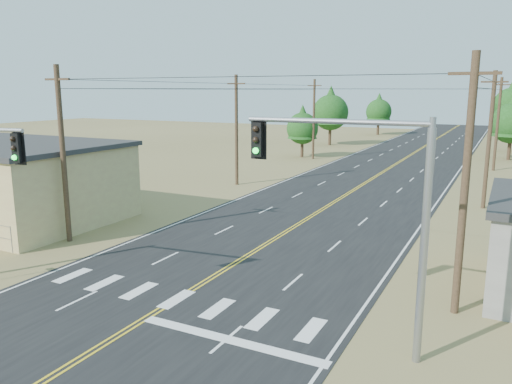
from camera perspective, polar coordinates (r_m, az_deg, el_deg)
The scene contains 13 objects.
road at distance 40.63m, azimuth 9.44°, elevation -0.83°, with size 15.00×200.00×0.02m, color black.
utility_pole_left_near at distance 30.13m, azimuth -21.20°, elevation 4.12°, with size 1.80×0.30×10.00m.
utility_pole_left_mid at distance 45.87m, azimuth -2.24°, elevation 7.17°, with size 1.80×0.30×10.00m.
utility_pole_left_far at distance 64.03m, azimuth 6.62°, elevation 8.34°, with size 1.80×0.30×10.00m.
utility_pole_right_near at distance 20.25m, azimuth 22.78°, elevation 0.73°, with size 1.80×0.30×10.00m.
utility_pole_right_mid at distance 40.08m, azimuth 25.10°, elevation 5.47°, with size 1.80×0.30×10.00m.
utility_pole_right_far at distance 60.02m, azimuth 25.89°, elevation 7.06°, with size 1.80×0.30×10.00m.
signal_mast_right at distance 16.27m, azimuth 12.85°, elevation -0.52°, with size 6.21×0.46×7.84m.
tree_left_near at distance 65.55m, azimuth 5.33°, elevation 7.61°, with size 4.10×4.10×6.84m.
tree_left_mid at distance 81.08m, azimuth 8.52°, elevation 9.39°, with size 5.64×5.64×9.40m.
tree_left_far at distance 102.05m, azimuth 13.86°, elevation 9.18°, with size 4.92×4.92×8.19m.
tree_right_near at distance 70.29m, azimuth 27.23°, elevation 7.41°, with size 5.00×5.00×8.33m.
tree_right_far at distance 105.20m, azimuth 27.21°, elevation 9.19°, with size 6.48×6.48×10.79m.
Camera 1 is at (11.85, -7.91, 8.59)m, focal length 35.00 mm.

